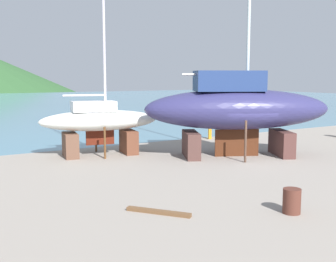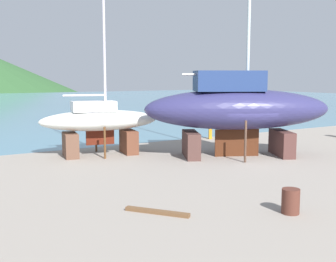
{
  "view_description": "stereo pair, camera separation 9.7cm",
  "coord_description": "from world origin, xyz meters",
  "px_view_note": "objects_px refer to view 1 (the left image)",
  "views": [
    {
      "loc": [
        -14.68,
        -16.43,
        4.39
      ],
      "look_at": [
        -2.98,
        3.39,
        1.39
      ],
      "focal_mm": 44.67,
      "sensor_mm": 36.0,
      "label": 1
    },
    {
      "loc": [
        -14.6,
        -16.47,
        4.39
      ],
      "look_at": [
        -2.98,
        3.39,
        1.39
      ],
      "focal_mm": 44.67,
      "sensor_mm": 36.0,
      "label": 2
    }
  ],
  "objects_px": {
    "worker": "(210,127)",
    "sailboat_large_starboard": "(237,108)",
    "barrel_ochre": "(292,201)",
    "sailboat_far_slipway": "(99,122)"
  },
  "relations": [
    {
      "from": "sailboat_far_slipway",
      "to": "worker",
      "type": "distance_m",
      "value": 9.26
    },
    {
      "from": "sailboat_large_starboard",
      "to": "worker",
      "type": "height_order",
      "value": "sailboat_large_starboard"
    },
    {
      "from": "sailboat_large_starboard",
      "to": "sailboat_far_slipway",
      "type": "bearing_deg",
      "value": 171.84
    },
    {
      "from": "barrel_ochre",
      "to": "sailboat_large_starboard",
      "type": "bearing_deg",
      "value": 60.76
    },
    {
      "from": "sailboat_large_starboard",
      "to": "barrel_ochre",
      "type": "height_order",
      "value": "sailboat_large_starboard"
    },
    {
      "from": "sailboat_far_slipway",
      "to": "barrel_ochre",
      "type": "xyz_separation_m",
      "value": [
        1.6,
        -12.7,
        -1.47
      ]
    },
    {
      "from": "sailboat_far_slipway",
      "to": "barrel_ochre",
      "type": "distance_m",
      "value": 12.88
    },
    {
      "from": "worker",
      "to": "sailboat_far_slipway",
      "type": "bearing_deg",
      "value": -141.1
    },
    {
      "from": "sailboat_large_starboard",
      "to": "barrel_ochre",
      "type": "relative_size",
      "value": 23.22
    },
    {
      "from": "worker",
      "to": "sailboat_large_starboard",
      "type": "bearing_deg",
      "value": -86.37
    }
  ]
}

